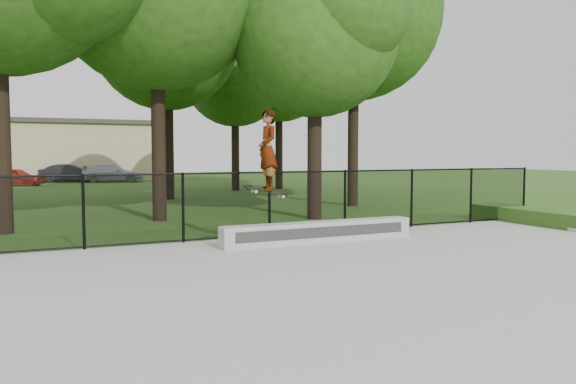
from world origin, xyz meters
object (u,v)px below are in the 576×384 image
grind_ledge (320,232)px  car_b (69,173)px  car_c (113,173)px  car_a (16,177)px  skater_airborne (268,152)px

grind_ledge → car_b: size_ratio=1.32×
car_c → car_a: bearing=126.6°
car_b → skater_airborne: (1.76, -29.96, 1.39)m
car_b → skater_airborne: 30.05m
grind_ledge → car_b: (-2.97, 29.96, 0.33)m
car_a → skater_airborne: skater_airborne is taller
car_a → car_c: car_c is taller
car_b → car_c: bearing=-97.2°
car_b → car_a: bearing=150.7°
grind_ledge → car_c: (-0.27, 28.90, 0.30)m
grind_ledge → car_c: size_ratio=1.19×
car_b → grind_ledge: bearing=-160.0°
skater_airborne → car_c: bearing=88.2°
car_a → car_b: (3.18, 3.34, 0.07)m
grind_ledge → car_b: bearing=95.7°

